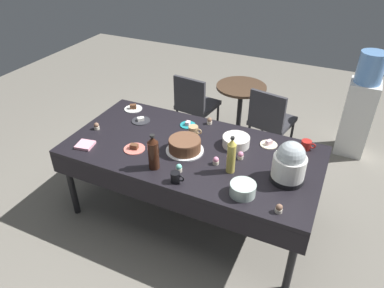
{
  "coord_description": "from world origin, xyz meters",
  "views": [
    {
      "loc": [
        1.08,
        -2.32,
        2.49
      ],
      "look_at": [
        0.0,
        0.0,
        0.8
      ],
      "focal_mm": 33.5,
      "sensor_mm": 36.0,
      "label": 1
    }
  ],
  "objects_px": {
    "potluck_table": "(192,155)",
    "glass_salad_bowl": "(243,189)",
    "maroon_chair_left": "(195,103)",
    "coffee_mug_black": "(176,177)",
    "cupcake_berry": "(179,168)",
    "dessert_plate_cream": "(269,144)",
    "soda_bottle_cola": "(153,153)",
    "slow_cooker": "(289,163)",
    "cupcake_lemon": "(210,121)",
    "maroon_chair_right": "(270,118)",
    "soda_bottle_ginger_ale": "(231,156)",
    "frosted_layer_cake": "(185,145)",
    "cupcake_rose": "(216,161)",
    "cupcake_cocoa": "(241,155)",
    "cupcake_mint": "(279,209)",
    "ceramic_snack_bowl": "(236,141)",
    "dessert_plate_charcoal": "(141,120)",
    "water_cooler": "(359,108)",
    "dessert_plate_teal": "(188,124)",
    "dessert_plate_coral": "(134,148)",
    "coffee_mug_tan": "(194,131)",
    "dessert_plate_white": "(133,108)",
    "cupcake_vanilla": "(97,126)",
    "round_cafe_table": "(240,102)",
    "coffee_mug_red": "(306,145)"
  },
  "relations": [
    {
      "from": "frosted_layer_cake",
      "to": "cupcake_mint",
      "type": "bearing_deg",
      "value": -23.42
    },
    {
      "from": "dessert_plate_teal",
      "to": "water_cooler",
      "type": "distance_m",
      "value": 2.07
    },
    {
      "from": "slow_cooker",
      "to": "cupcake_cocoa",
      "type": "distance_m",
      "value": 0.44
    },
    {
      "from": "dessert_plate_charcoal",
      "to": "water_cooler",
      "type": "xyz_separation_m",
      "value": [
        1.94,
        1.55,
        -0.17
      ]
    },
    {
      "from": "slow_cooker",
      "to": "soda_bottle_cola",
      "type": "distance_m",
      "value": 1.04
    },
    {
      "from": "dessert_plate_coral",
      "to": "cupcake_berry",
      "type": "relative_size",
      "value": 2.73
    },
    {
      "from": "dessert_plate_coral",
      "to": "cupcake_vanilla",
      "type": "height_order",
      "value": "cupcake_vanilla"
    },
    {
      "from": "ceramic_snack_bowl",
      "to": "cupcake_lemon",
      "type": "bearing_deg",
      "value": 144.82
    },
    {
      "from": "cupcake_cocoa",
      "to": "coffee_mug_black",
      "type": "distance_m",
      "value": 0.61
    },
    {
      "from": "coffee_mug_black",
      "to": "dessert_plate_charcoal",
      "type": "bearing_deg",
      "value": 137.13
    },
    {
      "from": "cupcake_mint",
      "to": "dessert_plate_coral",
      "type": "bearing_deg",
      "value": 169.98
    },
    {
      "from": "potluck_table",
      "to": "glass_salad_bowl",
      "type": "relative_size",
      "value": 11.54
    },
    {
      "from": "glass_salad_bowl",
      "to": "coffee_mug_black",
      "type": "distance_m",
      "value": 0.51
    },
    {
      "from": "cupcake_berry",
      "to": "maroon_chair_left",
      "type": "xyz_separation_m",
      "value": [
        -0.6,
        1.61,
        -0.29
      ]
    },
    {
      "from": "potluck_table",
      "to": "soda_bottle_cola",
      "type": "bearing_deg",
      "value": -113.71
    },
    {
      "from": "glass_salad_bowl",
      "to": "maroon_chair_left",
      "type": "xyz_separation_m",
      "value": [
        -1.14,
        1.66,
        -0.31
      ]
    },
    {
      "from": "dessert_plate_cream",
      "to": "cupcake_lemon",
      "type": "bearing_deg",
      "value": 168.86
    },
    {
      "from": "dessert_plate_cream",
      "to": "maroon_chair_right",
      "type": "distance_m",
      "value": 1.0
    },
    {
      "from": "cupcake_lemon",
      "to": "coffee_mug_tan",
      "type": "bearing_deg",
      "value": -102.42
    },
    {
      "from": "dessert_plate_coral",
      "to": "coffee_mug_tan",
      "type": "height_order",
      "value": "coffee_mug_tan"
    },
    {
      "from": "cupcake_cocoa",
      "to": "coffee_mug_black",
      "type": "bearing_deg",
      "value": -125.16
    },
    {
      "from": "frosted_layer_cake",
      "to": "cupcake_cocoa",
      "type": "distance_m",
      "value": 0.48
    },
    {
      "from": "cupcake_mint",
      "to": "water_cooler",
      "type": "height_order",
      "value": "water_cooler"
    },
    {
      "from": "cupcake_rose",
      "to": "round_cafe_table",
      "type": "distance_m",
      "value": 1.67
    },
    {
      "from": "dessert_plate_cream",
      "to": "cupcake_rose",
      "type": "bearing_deg",
      "value": -124.85
    },
    {
      "from": "soda_bottle_ginger_ale",
      "to": "coffee_mug_red",
      "type": "bearing_deg",
      "value": 49.79
    },
    {
      "from": "slow_cooker",
      "to": "coffee_mug_black",
      "type": "relative_size",
      "value": 3.04
    },
    {
      "from": "frosted_layer_cake",
      "to": "dessert_plate_cream",
      "type": "xyz_separation_m",
      "value": [
        0.63,
        0.4,
        -0.05
      ]
    },
    {
      "from": "maroon_chair_left",
      "to": "cupcake_vanilla",
      "type": "bearing_deg",
      "value": -106.22
    },
    {
      "from": "cupcake_lemon",
      "to": "maroon_chair_right",
      "type": "height_order",
      "value": "maroon_chair_right"
    },
    {
      "from": "dessert_plate_teal",
      "to": "cupcake_cocoa",
      "type": "bearing_deg",
      "value": -25.96
    },
    {
      "from": "dessert_plate_cream",
      "to": "soda_bottle_cola",
      "type": "height_order",
      "value": "soda_bottle_cola"
    },
    {
      "from": "glass_salad_bowl",
      "to": "cupcake_vanilla",
      "type": "height_order",
      "value": "glass_salad_bowl"
    },
    {
      "from": "maroon_chair_left",
      "to": "coffee_mug_black",
      "type": "bearing_deg",
      "value": -69.86
    },
    {
      "from": "cupcake_mint",
      "to": "potluck_table",
      "type": "bearing_deg",
      "value": 152.6
    },
    {
      "from": "coffee_mug_black",
      "to": "cupcake_mint",
      "type": "bearing_deg",
      "value": 0.59
    },
    {
      "from": "dessert_plate_cream",
      "to": "coffee_mug_black",
      "type": "bearing_deg",
      "value": -122.56
    },
    {
      "from": "dessert_plate_coral",
      "to": "dessert_plate_white",
      "type": "relative_size",
      "value": 1.01
    },
    {
      "from": "dessert_plate_coral",
      "to": "soda_bottle_ginger_ale",
      "type": "height_order",
      "value": "soda_bottle_ginger_ale"
    },
    {
      "from": "slow_cooker",
      "to": "maroon_chair_left",
      "type": "distance_m",
      "value": 1.99
    },
    {
      "from": "soda_bottle_cola",
      "to": "round_cafe_table",
      "type": "xyz_separation_m",
      "value": [
        0.11,
        1.87,
        -0.39
      ]
    },
    {
      "from": "cupcake_vanilla",
      "to": "cupcake_lemon",
      "type": "bearing_deg",
      "value": 30.37
    },
    {
      "from": "cupcake_berry",
      "to": "potluck_table",
      "type": "bearing_deg",
      "value": 97.0
    },
    {
      "from": "dessert_plate_white",
      "to": "ceramic_snack_bowl",
      "type": "bearing_deg",
      "value": -9.26
    },
    {
      "from": "cupcake_rose",
      "to": "soda_bottle_ginger_ale",
      "type": "xyz_separation_m",
      "value": [
        0.14,
        -0.04,
        0.12
      ]
    },
    {
      "from": "glass_salad_bowl",
      "to": "cupcake_rose",
      "type": "height_order",
      "value": "glass_salad_bowl"
    },
    {
      "from": "dessert_plate_cream",
      "to": "soda_bottle_ginger_ale",
      "type": "xyz_separation_m",
      "value": [
        -0.18,
        -0.5,
        0.14
      ]
    },
    {
      "from": "dessert_plate_charcoal",
      "to": "cupcake_mint",
      "type": "relative_size",
      "value": 2.67
    },
    {
      "from": "coffee_mug_tan",
      "to": "coffee_mug_red",
      "type": "bearing_deg",
      "value": 11.71
    },
    {
      "from": "ceramic_snack_bowl",
      "to": "maroon_chair_left",
      "type": "bearing_deg",
      "value": 129.66
    }
  ]
}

